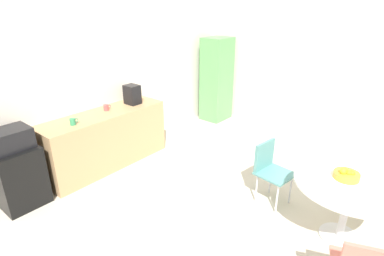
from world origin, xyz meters
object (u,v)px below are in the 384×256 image
object	(u,v)px
microwave	(9,139)
fruit_bowl	(347,175)
mini_fridge	(19,177)
mug_green	(106,108)
locker_cabinet	(217,80)
round_table	(349,192)
mug_red	(137,99)
coffee_maker	(132,95)
chair_teal	(269,165)
mug_white	(73,122)

from	to	relation	value
microwave	fruit_bowl	distance (m)	3.96
mini_fridge	mug_green	distance (m)	1.57
microwave	locker_cabinet	bearing A→B (deg)	-1.35
locker_cabinet	round_table	bearing A→B (deg)	-123.84
mug_green	mug_red	distance (m)	0.61
round_table	mini_fridge	bearing A→B (deg)	120.12
round_table	mug_red	world-z (taller)	mug_red
mug_red	round_table	bearing A→B (deg)	-91.34
mini_fridge	round_table	bearing A→B (deg)	-59.88
locker_cabinet	coffee_maker	world-z (taller)	locker_cabinet
locker_cabinet	mug_red	distance (m)	2.17
microwave	chair_teal	world-z (taller)	microwave
locker_cabinet	round_table	size ratio (longest dim) A/B	1.54
microwave	locker_cabinet	distance (m)	4.26
mini_fridge	fruit_bowl	bearing A→B (deg)	-58.86
round_table	coffee_maker	world-z (taller)	coffee_maker
chair_teal	mug_white	xyz separation A→B (m)	(-1.34, 2.37, 0.43)
fruit_bowl	round_table	bearing A→B (deg)	-121.56
fruit_bowl	mug_white	size ratio (longest dim) A/B	2.06
chair_teal	coffee_maker	size ratio (longest dim) A/B	2.59
mug_green	mini_fridge	bearing A→B (deg)	-177.76
mug_white	fruit_bowl	bearing A→B (deg)	-69.36
chair_teal	coffee_maker	bearing A→B (deg)	94.20
mini_fridge	fruit_bowl	world-z (taller)	fruit_bowl
mug_green	coffee_maker	xyz separation A→B (m)	(0.49, -0.06, 0.11)
microwave	mini_fridge	bearing A→B (deg)	0.00
round_table	mug_green	world-z (taller)	mug_green
round_table	locker_cabinet	bearing A→B (deg)	56.16
fruit_bowl	mini_fridge	bearing A→B (deg)	121.14
locker_cabinet	mug_green	xyz separation A→B (m)	(-2.78, 0.16, 0.05)
chair_teal	locker_cabinet	bearing A→B (deg)	48.24
mini_fridge	microwave	world-z (taller)	microwave
fruit_bowl	coffee_maker	world-z (taller)	coffee_maker
fruit_bowl	coffee_maker	xyz separation A→B (m)	(-0.08, 3.39, 0.27)
round_table	mug_white	distance (m)	3.59
chair_teal	fruit_bowl	bearing A→B (deg)	-96.09
round_table	mug_red	bearing A→B (deg)	88.66
fruit_bowl	coffee_maker	size ratio (longest dim) A/B	0.83
mug_green	mug_red	world-z (taller)	same
locker_cabinet	fruit_bowl	bearing A→B (deg)	-123.89
mug_green	fruit_bowl	bearing A→B (deg)	-80.55
chair_teal	mug_red	xyz separation A→B (m)	(-0.06, 2.51, 0.43)
round_table	fruit_bowl	size ratio (longest dim) A/B	4.39
microwave	mug_red	size ratio (longest dim) A/B	3.72
mini_fridge	locker_cabinet	world-z (taller)	locker_cabinet
fruit_bowl	microwave	bearing A→B (deg)	121.14
mug_white	mug_green	distance (m)	0.68
locker_cabinet	round_table	world-z (taller)	locker_cabinet
round_table	microwave	bearing A→B (deg)	120.12
fruit_bowl	mug_green	xyz separation A→B (m)	(-0.57, 3.45, 0.16)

